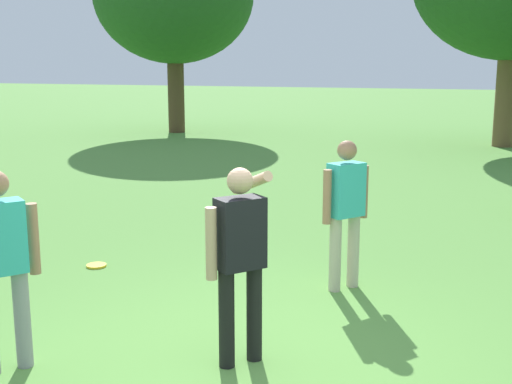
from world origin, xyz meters
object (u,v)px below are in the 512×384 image
Objects in this scene: person_catcher at (346,205)px; frisbee at (96,265)px; person_thrower at (1,258)px; person_bystander at (239,251)px.

person_catcher is 3.16m from frisbee.
frisbee is at bearing 109.17° from person_thrower.
person_thrower is 1.00× the size of person_bystander.
person_thrower and person_bystander have the same top height.
person_thrower is at bearing -126.34° from person_catcher.
person_thrower is 1.00× the size of person_catcher.
frisbee is (-2.61, 1.81, -0.95)m from person_bystander.
person_bystander is at bearing -100.93° from person_catcher.
person_catcher and person_bystander have the same top height.
person_thrower is 6.81× the size of frisbee.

